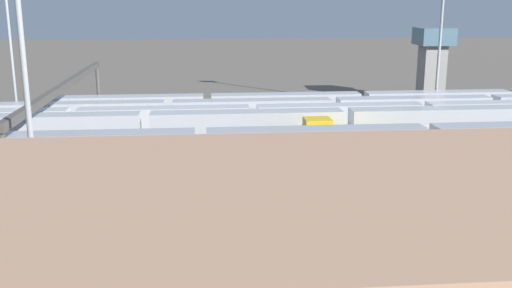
% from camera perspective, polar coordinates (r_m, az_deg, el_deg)
% --- Properties ---
extents(ground_plane, '(400.00, 400.00, 0.00)m').
position_cam_1_polar(ground_plane, '(72.00, 2.13, -0.76)').
color(ground_plane, '#60594F').
extents(track_bed_0, '(140.00, 2.80, 0.12)m').
position_cam_1_polar(track_bed_0, '(91.34, 0.54, 2.47)').
color(track_bed_0, '#3D3833').
rests_on(track_bed_0, ground_plane).
extents(track_bed_1, '(140.00, 2.80, 0.12)m').
position_cam_1_polar(track_bed_1, '(86.47, 0.87, 1.81)').
color(track_bed_1, '#4C443D').
rests_on(track_bed_1, ground_plane).
extents(track_bed_2, '(140.00, 2.80, 0.12)m').
position_cam_1_polar(track_bed_2, '(81.62, 1.24, 1.07)').
color(track_bed_2, '#4C443D').
rests_on(track_bed_2, ground_plane).
extents(track_bed_3, '(140.00, 2.80, 0.12)m').
position_cam_1_polar(track_bed_3, '(76.79, 1.65, 0.23)').
color(track_bed_3, '#3D3833').
rests_on(track_bed_3, ground_plane).
extents(track_bed_4, '(140.00, 2.80, 0.12)m').
position_cam_1_polar(track_bed_4, '(71.99, 2.13, -0.71)').
color(track_bed_4, '#3D3833').
rests_on(track_bed_4, ground_plane).
extents(track_bed_5, '(140.00, 2.80, 0.12)m').
position_cam_1_polar(track_bed_5, '(67.21, 2.67, -1.80)').
color(track_bed_5, '#3D3833').
rests_on(track_bed_5, ground_plane).
extents(track_bed_6, '(140.00, 2.80, 0.12)m').
position_cam_1_polar(track_bed_6, '(62.46, 3.29, -3.04)').
color(track_bed_6, '#4C443D').
rests_on(track_bed_6, ground_plane).
extents(track_bed_7, '(140.00, 2.80, 0.12)m').
position_cam_1_polar(track_bed_7, '(57.76, 4.02, -4.50)').
color(track_bed_7, '#3D3833').
rests_on(track_bed_7, ground_plane).
extents(track_bed_8, '(140.00, 2.80, 0.12)m').
position_cam_1_polar(track_bed_8, '(53.11, 4.88, -6.20)').
color(track_bed_8, '#4C443D').
rests_on(track_bed_8, ground_plane).
extents(train_on_track_4, '(95.60, 3.06, 5.00)m').
position_cam_1_polar(train_on_track_4, '(72.90, 8.67, 1.37)').
color(train_on_track_4, '#B7BABF').
rests_on(train_on_track_4, ground_plane).
extents(train_on_track_1, '(119.80, 3.06, 3.80)m').
position_cam_1_polar(train_on_track_1, '(85.91, -0.37, 3.06)').
color(train_on_track_1, '#B7BABF').
rests_on(train_on_track_1, ground_plane).
extents(train_on_track_5, '(10.00, 3.00, 5.00)m').
position_cam_1_polar(train_on_track_5, '(67.86, 8.17, 0.06)').
color(train_on_track_5, gold).
rests_on(train_on_track_5, ground_plane).
extents(train_on_track_0, '(95.60, 3.00, 3.80)m').
position_cam_1_polar(train_on_track_0, '(93.88, 10.25, 3.78)').
color(train_on_track_0, '#B7BABF').
rests_on(train_on_track_0, ground_plane).
extents(train_on_track_8, '(95.60, 3.06, 5.00)m').
position_cam_1_polar(train_on_track_8, '(56.64, 19.62, -2.97)').
color(train_on_track_8, silver).
rests_on(train_on_track_8, ground_plane).
extents(train_on_track_6, '(71.40, 3.00, 5.00)m').
position_cam_1_polar(train_on_track_6, '(62.23, 5.87, -0.71)').
color(train_on_track_6, '#A8AAB2').
rests_on(train_on_track_6, ground_plane).
extents(train_on_track_2, '(139.00, 3.00, 4.40)m').
position_cam_1_polar(train_on_track_2, '(80.88, -1.23, 2.40)').
color(train_on_track_2, '#285193').
rests_on(train_on_track_2, ground_plane).
extents(light_mast_2, '(2.80, 0.70, 26.87)m').
position_cam_1_polar(light_mast_2, '(97.12, -23.01, 12.24)').
color(light_mast_2, '#9EA0A5').
rests_on(light_mast_2, ground_plane).
extents(signal_gantry, '(0.70, 45.00, 8.80)m').
position_cam_1_polar(signal_gantry, '(71.63, -18.07, 4.85)').
color(signal_gantry, '#4C4742').
rests_on(signal_gantry, ground_plane).
extents(maintenance_shed, '(53.29, 20.01, 10.29)m').
position_cam_1_polar(maintenance_shed, '(30.60, 17.89, -12.36)').
color(maintenance_shed, tan).
rests_on(maintenance_shed, ground_plane).
extents(control_tower, '(6.00, 6.00, 13.12)m').
position_cam_1_polar(control_tower, '(110.88, 16.72, 7.93)').
color(control_tower, gray).
rests_on(control_tower, ground_plane).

